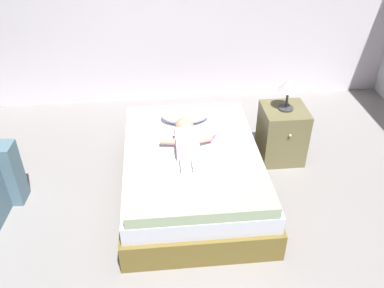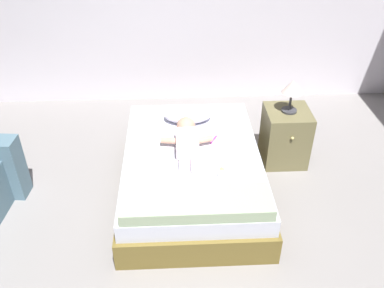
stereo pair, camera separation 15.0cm
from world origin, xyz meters
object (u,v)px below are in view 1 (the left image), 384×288
at_px(bed, 192,172).
at_px(lamp, 289,87).
at_px(baby, 186,139).
at_px(nightstand, 282,134).
at_px(baby_bottle, 224,170).
at_px(pillow, 185,114).
at_px(toothbrush, 213,138).

xyz_separation_m(bed, lamp, (0.97, 0.43, 0.62)).
height_order(baby, lamp, lamp).
relative_size(baby, nightstand, 1.20).
height_order(baby, baby_bottle, baby).
bearing_deg(baby_bottle, nightstand, 45.42).
distance_m(bed, pillow, 0.64).
distance_m(nightstand, lamp, 0.53).
bearing_deg(nightstand, pillow, 171.85).
bearing_deg(pillow, bed, -88.65).
height_order(toothbrush, lamp, lamp).
bearing_deg(lamp, bed, -156.05).
distance_m(nightstand, baby_bottle, 1.06).
bearing_deg(baby, lamp, 16.82).
xyz_separation_m(nightstand, baby_bottle, (-0.73, -0.74, 0.16)).
relative_size(nightstand, lamp, 1.75).
bearing_deg(bed, lamp, 23.95).
relative_size(baby, baby_bottle, 6.86).
bearing_deg(bed, baby, 108.48).
height_order(nightstand, lamp, lamp).
bearing_deg(toothbrush, baby, -161.51).
distance_m(lamp, baby_bottle, 1.11).
xyz_separation_m(pillow, baby, (-0.03, -0.45, 0.00)).
distance_m(toothbrush, lamp, 0.87).
relative_size(pillow, lamp, 1.44).
bearing_deg(nightstand, toothbrush, -163.78).
xyz_separation_m(baby, lamp, (1.01, 0.31, 0.33)).
height_order(pillow, baby, baby).
distance_m(bed, baby, 0.31).
bearing_deg(lamp, pillow, 171.85).
height_order(bed, lamp, lamp).
distance_m(pillow, nightstand, 1.01).
height_order(baby, toothbrush, baby).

